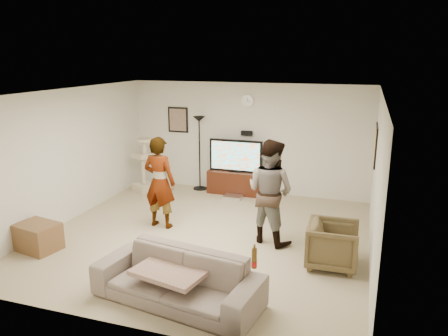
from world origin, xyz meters
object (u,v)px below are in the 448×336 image
(side_table, at_px, (38,237))
(floor_lamp, at_px, (200,154))
(beer_bottle, at_px, (254,258))
(person_right, at_px, (270,192))
(armchair, at_px, (333,245))
(tv_stand, at_px, (236,182))
(tv, at_px, (236,156))
(sofa, at_px, (177,279))
(cat_tree, at_px, (143,165))
(person_left, at_px, (160,182))

(side_table, bearing_deg, floor_lamp, 71.53)
(beer_bottle, relative_size, side_table, 0.37)
(floor_lamp, distance_m, side_table, 4.17)
(person_right, xyz_separation_m, armchair, (1.10, -0.60, -0.54))
(tv_stand, distance_m, tv, 0.62)
(beer_bottle, bearing_deg, sofa, 180.00)
(tv_stand, distance_m, armchair, 3.81)
(side_table, bearing_deg, cat_tree, 87.28)
(floor_lamp, xyz_separation_m, side_table, (-1.31, -3.91, -0.64))
(person_right, distance_m, sofa, 2.39)
(sofa, xyz_separation_m, side_table, (-2.80, 0.70, -0.10))
(person_left, bearing_deg, armchair, 173.99)
(floor_lamp, xyz_separation_m, armchair, (3.30, -3.00, -0.52))
(cat_tree, height_order, side_table, cat_tree)
(armchair, bearing_deg, beer_bottle, 152.36)
(cat_tree, bearing_deg, person_left, -53.64)
(tv, relative_size, person_right, 0.69)
(cat_tree, distance_m, armchair, 5.06)
(tv_stand, xyz_separation_m, side_table, (-2.20, -3.87, -0.04))
(person_left, distance_m, beer_bottle, 3.24)
(tv_stand, relative_size, beer_bottle, 5.03)
(person_right, bearing_deg, cat_tree, -5.86)
(floor_lamp, xyz_separation_m, person_left, (0.15, -2.38, -0.01))
(tv, relative_size, armchair, 1.62)
(sofa, bearing_deg, person_left, 129.86)
(floor_lamp, bearing_deg, beer_bottle, -61.60)
(sofa, bearing_deg, person_right, 81.21)
(beer_bottle, bearing_deg, person_right, 97.65)
(person_left, xyz_separation_m, armchair, (3.15, -0.62, -0.50))
(tv_stand, height_order, person_right, person_right)
(sofa, bearing_deg, floor_lamp, 116.83)
(cat_tree, bearing_deg, tv_stand, 15.49)
(cat_tree, height_order, person_left, person_left)
(side_table, bearing_deg, beer_bottle, -10.46)
(sofa, height_order, armchair, armchair)
(floor_lamp, height_order, sofa, floor_lamp)
(person_right, relative_size, side_table, 2.65)
(person_left, height_order, person_right, person_right)
(tv_stand, distance_m, beer_bottle, 4.87)
(person_left, distance_m, sofa, 2.66)
(floor_lamp, distance_m, person_right, 3.25)
(tv, bearing_deg, side_table, -119.68)
(tv_stand, bearing_deg, tv, 0.00)
(tv, distance_m, person_left, 2.45)
(floor_lamp, bearing_deg, armchair, -42.29)
(tv, distance_m, armchair, 3.85)
(cat_tree, height_order, beer_bottle, cat_tree)
(tv, relative_size, sofa, 0.56)
(side_table, bearing_deg, person_left, 46.49)
(sofa, bearing_deg, beer_bottle, 8.95)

